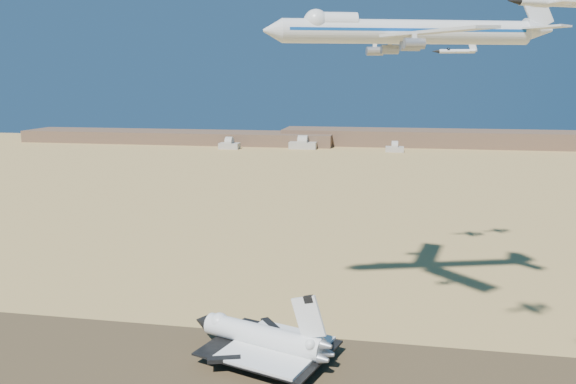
% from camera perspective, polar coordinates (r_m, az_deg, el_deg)
% --- Properties ---
extents(ground, '(1200.00, 1200.00, 0.00)m').
position_cam_1_polar(ground, '(151.60, -3.79, -18.18)').
color(ground, tan).
rests_on(ground, ground).
extents(runway, '(600.00, 50.00, 0.06)m').
position_cam_1_polar(runway, '(151.59, -3.79, -18.17)').
color(runway, brown).
rests_on(runway, ground).
extents(ridgeline, '(960.00, 90.00, 18.00)m').
position_cam_1_polar(ridgeline, '(659.52, 12.96, 5.17)').
color(ridgeline, brown).
rests_on(ridgeline, ground).
extents(hangars, '(200.50, 29.50, 30.00)m').
position_cam_1_polar(hangars, '(617.99, 1.07, 4.80)').
color(hangars, '#A49D91').
rests_on(hangars, ground).
extents(shuttle, '(43.31, 34.73, 21.09)m').
position_cam_1_polar(shuttle, '(157.46, -2.68, -14.65)').
color(shuttle, white).
rests_on(shuttle, runway).
extents(carrier_747, '(81.32, 60.70, 20.34)m').
position_cam_1_polar(carrier_747, '(161.60, 11.16, 15.70)').
color(carrier_747, silver).
extents(crew_a, '(0.57, 0.74, 1.81)m').
position_cam_1_polar(crew_a, '(152.73, -0.92, -17.50)').
color(crew_a, orange).
rests_on(crew_a, runway).
extents(crew_b, '(0.87, 1.05, 1.87)m').
position_cam_1_polar(crew_b, '(149.21, -0.39, -18.23)').
color(crew_b, orange).
rests_on(crew_b, runway).
extents(crew_c, '(1.00, 1.22, 1.86)m').
position_cam_1_polar(crew_c, '(152.03, -1.28, -17.64)').
color(crew_c, orange).
rests_on(crew_c, runway).
extents(chase_jet_a, '(15.95, 10.02, 4.16)m').
position_cam_1_polar(chase_jet_a, '(123.20, 24.90, 17.11)').
color(chase_jet_a, silver).
extents(chase_jet_c, '(16.04, 8.88, 4.01)m').
position_cam_1_polar(chase_jet_c, '(216.39, 16.71, 13.55)').
color(chase_jet_c, silver).
extents(chase_jet_d, '(14.31, 8.45, 3.68)m').
position_cam_1_polar(chase_jet_d, '(223.87, 20.27, 14.24)').
color(chase_jet_d, silver).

